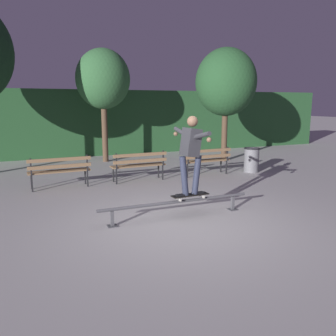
# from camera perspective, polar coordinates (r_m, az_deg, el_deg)

# --- Properties ---
(ground_plane) EXTENTS (90.00, 90.00, 0.00)m
(ground_plane) POSITION_cam_1_polar(r_m,az_deg,el_deg) (6.65, 2.45, -8.92)
(ground_plane) COLOR #ADAAA8
(hedge_backdrop) EXTENTS (24.00, 1.20, 2.80)m
(hedge_backdrop) POSITION_cam_1_polar(r_m,az_deg,el_deg) (15.47, -12.80, 7.36)
(hedge_backdrop) COLOR #234C28
(hedge_backdrop) RESTS_ON ground
(grind_rail) EXTENTS (3.17, 0.18, 0.35)m
(grind_rail) POSITION_cam_1_polar(r_m,az_deg,el_deg) (6.80, 1.47, -5.99)
(grind_rail) COLOR #47474C
(grind_rail) RESTS_ON ground
(skateboard) EXTENTS (0.79, 0.23, 0.09)m
(skateboard) POSITION_cam_1_polar(r_m,az_deg,el_deg) (6.88, 3.70, -4.54)
(skateboard) COLOR black
(skateboard) RESTS_ON grind_rail
(skateboarder) EXTENTS (0.62, 1.41, 1.56)m
(skateboarder) POSITION_cam_1_polar(r_m,az_deg,el_deg) (6.70, 3.82, 3.21)
(skateboarder) COLOR black
(skateboarder) RESTS_ON skateboard
(park_bench_leftmost) EXTENTS (1.61, 0.47, 0.88)m
(park_bench_leftmost) POSITION_cam_1_polar(r_m,az_deg,el_deg) (9.47, -17.57, -0.11)
(park_bench_leftmost) COLOR black
(park_bench_leftmost) RESTS_ON ground
(park_bench_left_center) EXTENTS (1.61, 0.47, 0.88)m
(park_bench_left_center) POSITION_cam_1_polar(r_m,az_deg,el_deg) (9.89, -4.82, 0.80)
(park_bench_left_center) COLOR black
(park_bench_left_center) RESTS_ON ground
(park_bench_right_center) EXTENTS (1.61, 0.47, 0.88)m
(park_bench_right_center) POSITION_cam_1_polar(r_m,az_deg,el_deg) (10.76, 6.39, 1.58)
(park_bench_right_center) COLOR black
(park_bench_right_center) RESTS_ON ground
(tree_far_right) EXTENTS (2.31, 2.31, 4.29)m
(tree_far_right) POSITION_cam_1_polar(r_m,az_deg,el_deg) (13.53, 9.60, 13.84)
(tree_far_right) COLOR #4C3828
(tree_far_right) RESTS_ON ground
(tree_behind_benches) EXTENTS (2.02, 2.02, 4.24)m
(tree_behind_benches) POSITION_cam_1_polar(r_m,az_deg,el_deg) (13.44, -10.76, 14.24)
(tree_behind_benches) COLOR #4C3828
(tree_behind_benches) RESTS_ON ground
(trash_can) EXTENTS (0.52, 0.52, 0.80)m
(trash_can) POSITION_cam_1_polar(r_m,az_deg,el_deg) (11.62, 13.70, 1.39)
(trash_can) COLOR slate
(trash_can) RESTS_ON ground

